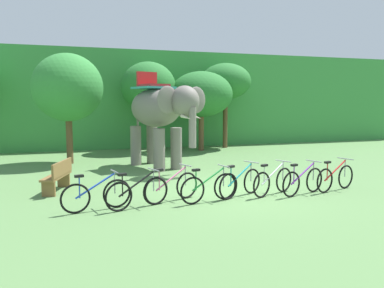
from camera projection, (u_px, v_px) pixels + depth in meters
The scene contains 16 objects.
ground_plane at pixel (231, 191), 11.15m from camera, with size 80.00×80.00×0.00m, color #567F47.
foliage_hedge at pixel (142, 100), 24.15m from camera, with size 36.00×6.00×5.43m, color #3D8E42.
tree_far_right at pixel (68, 88), 15.79m from camera, with size 2.87×2.87×4.57m.
tree_center_right at pixel (148, 87), 19.77m from camera, with size 2.82×2.82×4.64m.
tree_left at pixel (201, 94), 20.17m from camera, with size 3.30×3.30×4.18m.
tree_far_left at pixel (226, 82), 21.36m from camera, with size 2.82×2.82×4.72m.
elephant at pixel (160, 112), 14.80m from camera, with size 2.75×4.22×3.78m.
bike_blue at pixel (97, 195), 9.09m from camera, with size 1.68×0.58×0.92m.
bike_black at pixel (137, 193), 9.30m from camera, with size 1.64×0.69×0.92m.
bike_pink at pixel (172, 187), 9.94m from camera, with size 1.60×0.77×0.92m.
bike_green at pixel (209, 187), 9.88m from camera, with size 1.68×0.57×0.92m.
bike_teal at pixel (240, 183), 10.47m from camera, with size 1.57×0.82×0.92m.
bike_white at pixel (273, 181), 10.64m from camera, with size 1.59×0.79×0.92m.
bike_purple at pixel (303, 181), 10.67m from camera, with size 1.64×0.68×0.92m.
bike_red at pixel (335, 178), 11.14m from camera, with size 1.65×0.66×0.92m.
wooden_bench at pixel (58, 175), 11.04m from camera, with size 0.86×1.55×0.89m.
Camera 1 is at (-4.42, -10.06, 2.58)m, focal length 35.88 mm.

